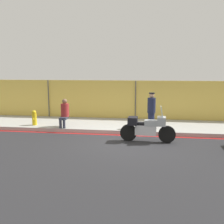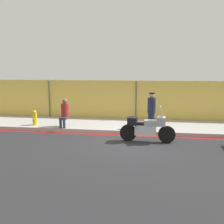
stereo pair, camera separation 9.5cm
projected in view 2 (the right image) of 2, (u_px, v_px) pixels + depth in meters
name	position (u px, v px, depth m)	size (l,w,h in m)	color
ground_plane	(128.00, 143.00, 10.15)	(120.00, 120.00, 0.00)	#262628
sidewalk	(134.00, 126.00, 12.81)	(36.45, 2.96, 0.17)	#9E9E99
curb_paint_stripe	(131.00, 135.00, 11.29)	(36.45, 0.18, 0.01)	red
storefront_fence	(136.00, 101.00, 14.17)	(34.63, 0.17, 2.24)	gold
motorcycle	(147.00, 127.00, 10.23)	(2.17, 0.54, 1.43)	black
officer_standing	(151.00, 110.00, 11.87)	(0.37, 0.37, 1.61)	#191E38
person_seated_on_curb	(65.00, 111.00, 12.16)	(0.38, 0.67, 1.30)	#2D3342
fire_hydrant	(35.00, 118.00, 12.58)	(0.22, 0.27, 0.71)	gold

